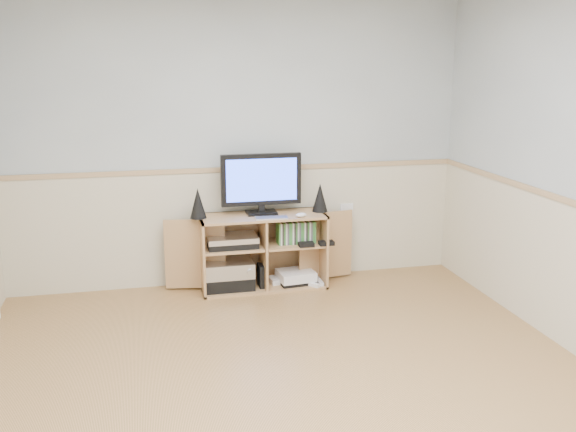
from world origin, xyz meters
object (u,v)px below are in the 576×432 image
at_px(game_consoles, 294,277).
at_px(media_cabinet, 262,249).
at_px(monitor, 261,181).
at_px(keyboard, 272,218).

bearing_deg(game_consoles, media_cabinet, 167.25).
xyz_separation_m(monitor, keyboard, (0.05, -0.19, -0.28)).
relative_size(monitor, game_consoles, 1.52).
bearing_deg(game_consoles, keyboard, -150.91).
xyz_separation_m(media_cabinet, game_consoles, (0.28, -0.06, -0.26)).
bearing_deg(monitor, keyboard, -75.17).
distance_m(monitor, game_consoles, 0.91).
height_order(media_cabinet, keyboard, keyboard).
bearing_deg(monitor, game_consoles, -12.30).
xyz_separation_m(media_cabinet, monitor, (-0.00, -0.00, 0.60)).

